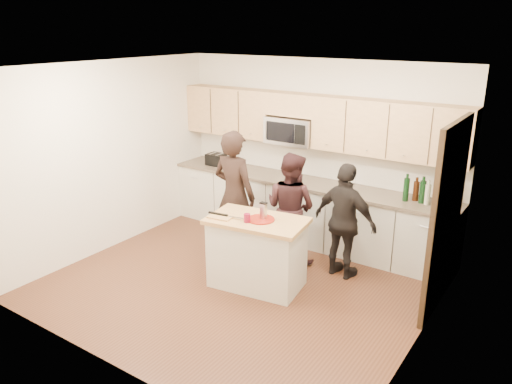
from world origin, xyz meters
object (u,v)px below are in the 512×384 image
Objects in this scene: woman_left at (234,195)px; island at (257,252)px; woman_center at (290,208)px; woman_right at (345,221)px; toaster at (216,159)px.

island is at bearing 145.40° from woman_left.
woman_left is at bearing 27.94° from woman_center.
woman_left is at bearing 20.16° from woman_right.
woman_right is (2.66, -0.72, -0.27)m from toaster.
woman_center is (0.72, 0.32, -0.14)m from woman_left.
woman_right is (0.82, -0.02, -0.01)m from woman_center.
toaster is 0.16× the size of woman_left.
woman_right is at bearing -15.22° from toaster.
woman_left reaches higher than woman_center.
woman_center is (-0.03, 0.87, 0.32)m from island.
woman_left is (1.13, -1.02, -0.12)m from toaster.
island is 0.71× the size of woman_left.
woman_left reaches higher than toaster.
woman_left is 1.57m from woman_right.
woman_center reaches higher than toaster.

